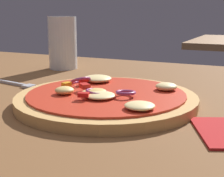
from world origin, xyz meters
TOP-DOWN VIEW (x-y plane):
  - dining_table at (0.00, 0.00)m, footprint 1.39×0.86m
  - pizza at (0.01, -0.01)m, footprint 0.27×0.27m
  - fork at (-0.20, 0.04)m, footprint 0.17×0.04m
  - beer_glass at (-0.23, 0.23)m, footprint 0.07×0.07m

SIDE VIEW (x-z plane):
  - dining_table at x=0.00m, z-range 0.00..0.03m
  - fork at x=-0.20m, z-range 0.03..0.03m
  - pizza at x=0.01m, z-range 0.02..0.06m
  - beer_glass at x=-0.23m, z-range 0.02..0.15m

